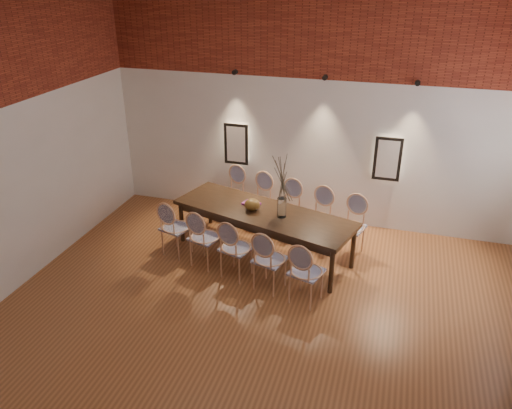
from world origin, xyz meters
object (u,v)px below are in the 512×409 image
(chair_near_c, at_px, (236,248))
(chair_far_b, at_px, (258,202))
(chair_near_d, at_px, (270,259))
(chair_far_c, at_px, (287,210))
(chair_far_a, at_px, (231,194))
(chair_near_a, at_px, (176,227))
(dining_table, at_px, (263,233))
(book, at_px, (251,204))
(vase, at_px, (282,207))
(bowl, at_px, (252,204))
(chair_near_e, at_px, (306,272))
(chair_far_e, at_px, (351,227))
(chair_far_d, at_px, (318,218))
(chair_near_b, at_px, (205,237))

(chair_near_c, height_order, chair_far_b, same)
(chair_near_d, height_order, chair_far_c, same)
(chair_near_d, xyz_separation_m, chair_far_a, (-1.23, 1.89, 0.00))
(chair_near_a, distance_m, chair_far_b, 1.58)
(dining_table, height_order, chair_far_b, chair_far_b)
(book, bearing_deg, vase, -25.18)
(vase, bearing_deg, chair_far_a, 137.02)
(vase, bearing_deg, bowl, 169.63)
(chair_near_e, relative_size, chair_far_e, 1.00)
(chair_near_d, bearing_deg, book, 135.75)
(chair_near_e, bearing_deg, book, 149.68)
(chair_near_a, bearing_deg, chair_far_b, 68.89)
(chair_far_c, bearing_deg, chair_far_d, -180.00)
(chair_far_c, relative_size, vase, 3.13)
(chair_far_c, xyz_separation_m, book, (-0.45, -0.54, 0.30))
(dining_table, height_order, chair_near_a, chair_near_a)
(dining_table, height_order, chair_near_b, chair_near_b)
(chair_far_d, xyz_separation_m, bowl, (-0.93, -0.55, 0.37))
(dining_table, relative_size, bowl, 11.87)
(chair_far_b, xyz_separation_m, book, (0.09, -0.69, 0.30))
(chair_near_a, relative_size, chair_far_a, 1.00)
(vase, bearing_deg, dining_table, 163.84)
(chair_near_b, height_order, chair_near_c, same)
(chair_far_b, height_order, chair_far_d, same)
(chair_near_e, relative_size, book, 3.62)
(chair_far_b, height_order, chair_far_e, same)
(chair_near_b, bearing_deg, vase, 39.68)
(chair_near_b, xyz_separation_m, book, (0.50, 0.72, 0.30))
(dining_table, distance_m, bowl, 0.50)
(chair_near_b, distance_m, chair_far_e, 2.26)
(chair_far_c, distance_m, vase, 0.91)
(chair_near_c, bearing_deg, chair_far_d, 68.89)
(chair_near_d, bearing_deg, chair_near_a, 180.00)
(chair_far_e, bearing_deg, chair_near_c, 52.33)
(chair_near_e, relative_size, chair_far_c, 1.00)
(chair_near_b, height_order, vase, vase)
(chair_near_c, distance_m, vase, 0.91)
(vase, bearing_deg, chair_far_e, 25.83)
(chair_near_a, relative_size, bowl, 3.92)
(chair_far_d, bearing_deg, chair_near_b, 52.33)
(chair_near_b, xyz_separation_m, chair_far_b, (0.41, 1.42, 0.00))
(vase, bearing_deg, chair_near_a, -169.33)
(bowl, bearing_deg, book, 111.56)
(dining_table, height_order, chair_far_d, chair_far_d)
(chair_near_a, xyz_separation_m, vase, (1.61, 0.30, 0.43))
(chair_far_e, bearing_deg, chair_far_b, 0.00)
(chair_far_b, distance_m, chair_far_d, 1.14)
(chair_near_c, height_order, chair_near_e, same)
(chair_near_b, xyz_separation_m, vase, (1.06, 0.46, 0.43))
(chair_far_a, bearing_deg, dining_table, 147.07)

